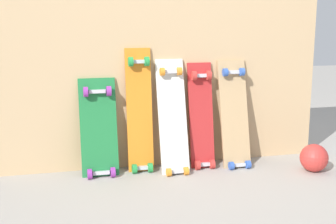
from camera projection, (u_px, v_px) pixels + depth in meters
The scene contains 8 objects.
ground_plane at pixel (166, 166), 3.14m from camera, with size 12.00×12.00×0.00m, color #9E9991.
plywood_wall_panel at pixel (163, 44), 3.05m from camera, with size 2.25×0.04×1.67m, color tan.
skateboard_green at pixel (99, 132), 2.94m from camera, with size 0.24×0.21×0.69m.
skateboard_orange at pixel (140, 115), 3.01m from camera, with size 0.17×0.18×0.88m.
skateboard_white at pixel (173, 122), 3.01m from camera, with size 0.19×0.28×0.81m.
skateboard_red at pixel (202, 120), 3.10m from camera, with size 0.17×0.20×0.77m.
skateboard_natural at pixel (235, 119), 3.13m from camera, with size 0.20×0.25×0.79m.
rubber_ball at pixel (314, 158), 3.02m from camera, with size 0.19×0.19×0.19m, color red.
Camera 1 is at (-0.70, -2.92, 1.00)m, focal length 48.62 mm.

